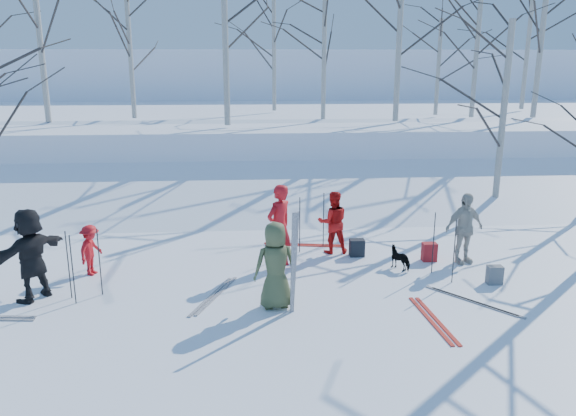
{
  "coord_description": "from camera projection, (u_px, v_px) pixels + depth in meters",
  "views": [
    {
      "loc": [
        -0.8,
        -10.25,
        4.42
      ],
      "look_at": [
        0.0,
        1.5,
        1.3
      ],
      "focal_mm": 35.0,
      "sensor_mm": 36.0,
      "label": 1
    }
  ],
  "objects": [
    {
      "name": "skier_cream_east",
      "position": [
        464.0,
        228.0,
        12.43
      ],
      "size": [
        1.01,
        0.63,
        1.6
      ],
      "primitive_type": "imported",
      "rotation": [
        0.0,
        0.0,
        0.27
      ],
      "color": "beige",
      "rests_on": "ground"
    },
    {
      "name": "skier_redor_behind",
      "position": [
        333.0,
        222.0,
        13.11
      ],
      "size": [
        0.74,
        0.58,
        1.48
      ],
      "primitive_type": "imported",
      "rotation": [
        0.0,
        0.0,
        3.17
      ],
      "color": "red",
      "rests_on": "ground"
    },
    {
      "name": "backpack_red",
      "position": [
        429.0,
        252.0,
        12.69
      ],
      "size": [
        0.32,
        0.22,
        0.42
      ],
      "primitive_type": "cube",
      "color": "maroon",
      "rests_on": "ground"
    },
    {
      "name": "backpack_grey",
      "position": [
        495.0,
        275.0,
        11.38
      ],
      "size": [
        0.3,
        0.2,
        0.38
      ],
      "primitive_type": "cube",
      "color": "#595C61",
      "rests_on": "ground"
    },
    {
      "name": "ski_pole_f",
      "position": [
        100.0,
        262.0,
        10.73
      ],
      "size": [
        0.02,
        0.02,
        1.34
      ],
      "primitive_type": "cylinder",
      "color": "black",
      "rests_on": "ground"
    },
    {
      "name": "birch_edge_e",
      "position": [
        503.0,
        119.0,
        16.2
      ],
      "size": [
        4.47,
        4.47,
        5.53
      ],
      "primitive_type": null,
      "color": "silver",
      "rests_on": "ground"
    },
    {
      "name": "ski_pole_e",
      "position": [
        324.0,
        220.0,
        13.56
      ],
      "size": [
        0.02,
        0.02,
        1.34
      ],
      "primitive_type": "cylinder",
      "color": "black",
      "rests_on": "ground"
    },
    {
      "name": "birch_plateau_k",
      "position": [
        477.0,
        48.0,
        21.77
      ],
      "size": [
        4.3,
        4.3,
        5.29
      ],
      "primitive_type": null,
      "color": "silver",
      "rests_on": "snow_plateau"
    },
    {
      "name": "birch_plateau_c",
      "position": [
        543.0,
        26.0,
        21.46
      ],
      "size": [
        5.47,
        5.47,
        6.96
      ],
      "primitive_type": null,
      "color": "silver",
      "rests_on": "snow_plateau"
    },
    {
      "name": "snow_plateau",
      "position": [
        266.0,
        133.0,
        27.21
      ],
      "size": [
        70.0,
        18.0,
        2.2
      ],
      "primitive_type": "cube",
      "color": "white",
      "rests_on": "ground"
    },
    {
      "name": "ski_pole_c",
      "position": [
        73.0,
        270.0,
        10.33
      ],
      "size": [
        0.02,
        0.02,
        1.34
      ],
      "primitive_type": "cylinder",
      "color": "black",
      "rests_on": "ground"
    },
    {
      "name": "upright_ski_right",
      "position": [
        295.0,
        262.0,
        9.93
      ],
      "size": [
        0.15,
        0.23,
        1.89
      ],
      "primitive_type": "cube",
      "rotation": [
        0.1,
        0.0,
        0.39
      ],
      "color": "silver",
      "rests_on": "ground"
    },
    {
      "name": "birch_plateau_d",
      "position": [
        400.0,
        28.0,
        20.21
      ],
      "size": [
        5.27,
        5.27,
        6.68
      ],
      "primitive_type": null,
      "color": "silver",
      "rests_on": "snow_plateau"
    },
    {
      "name": "far_hill",
      "position": [
        259.0,
        90.0,
        47.21
      ],
      "size": [
        90.0,
        30.0,
        6.0
      ],
      "primitive_type": "cube",
      "color": "white",
      "rests_on": "ground"
    },
    {
      "name": "snow_ramp",
      "position": [
        276.0,
        199.0,
        17.78
      ],
      "size": [
        70.0,
        9.49,
        4.12
      ],
      "primitive_type": "cube",
      "rotation": [
        0.3,
        0.0,
        0.0
      ],
      "color": "white",
      "rests_on": "ground"
    },
    {
      "name": "ski_pair_e",
      "position": [
        473.0,
        302.0,
        10.56
      ],
      "size": [
        2.07,
        2.1,
        0.02
      ],
      "primitive_type": null,
      "rotation": [
        0.0,
        0.0,
        0.69
      ],
      "color": "silver",
      "rests_on": "ground"
    },
    {
      "name": "upright_ski_left",
      "position": [
        293.0,
        264.0,
        9.85
      ],
      "size": [
        0.1,
        0.17,
        1.9
      ],
      "primitive_type": "cube",
      "rotation": [
        0.07,
        0.0,
        0.2
      ],
      "color": "silver",
      "rests_on": "ground"
    },
    {
      "name": "ski_pair_a",
      "position": [
        303.0,
        245.0,
        13.8
      ],
      "size": [
        0.78,
        1.96,
        0.02
      ],
      "primitive_type": null,
      "rotation": [
        0.0,
        0.0,
        1.42
      ],
      "color": "red",
      "rests_on": "ground"
    },
    {
      "name": "birch_plateau_f",
      "position": [
        225.0,
        17.0,
        18.8
      ],
      "size": [
        5.65,
        5.65,
        7.22
      ],
      "primitive_type": null,
      "color": "silver",
      "rests_on": "snow_plateau"
    },
    {
      "name": "ski_pole_g",
      "position": [
        68.0,
        265.0,
        10.58
      ],
      "size": [
        0.02,
        0.02,
        1.34
      ],
      "primitive_type": "cylinder",
      "color": "black",
      "rests_on": "ground"
    },
    {
      "name": "ski_pole_a",
      "position": [
        300.0,
        225.0,
        13.13
      ],
      "size": [
        0.02,
        0.02,
        1.34
      ],
      "primitive_type": "cylinder",
      "color": "black",
      "rests_on": "ground"
    },
    {
      "name": "ground",
      "position": [
        293.0,
        291.0,
        11.07
      ],
      "size": [
        120.0,
        120.0,
        0.0
      ],
      "primitive_type": "plane",
      "color": "white",
      "rests_on": "ground"
    },
    {
      "name": "backpack_dark",
      "position": [
        357.0,
        248.0,
        13.0
      ],
      "size": [
        0.34,
        0.24,
        0.4
      ],
      "primitive_type": "cube",
      "color": "black",
      "rests_on": "ground"
    },
    {
      "name": "birch_plateau_e",
      "position": [
        274.0,
        54.0,
        24.79
      ],
      "size": [
        4.05,
        4.05,
        4.93
      ],
      "primitive_type": null,
      "color": "silver",
      "rests_on": "snow_plateau"
    },
    {
      "name": "skier_olive_center",
      "position": [
        276.0,
        266.0,
        10.16
      ],
      "size": [
        0.87,
        0.65,
        1.62
      ],
      "primitive_type": "imported",
      "rotation": [
        0.0,
        0.0,
        3.32
      ],
      "color": "#455030",
      "rests_on": "ground"
    },
    {
      "name": "ski_pair_c",
      "position": [
        433.0,
        320.0,
        9.82
      ],
      "size": [
        0.51,
        1.93,
        0.02
      ],
      "primitive_type": null,
      "rotation": [
        0.0,
        0.0,
        0.08
      ],
      "color": "red",
      "rests_on": "ground"
    },
    {
      "name": "birch_plateau_i",
      "position": [
        130.0,
        52.0,
        21.46
      ],
      "size": [
        4.11,
        4.11,
        5.02
      ],
      "primitive_type": null,
      "color": "silver",
      "rests_on": "snow_plateau"
    },
    {
      "name": "skier_red_north",
      "position": [
        279.0,
        226.0,
        12.15
      ],
      "size": [
        0.79,
        0.79,
        1.85
      ],
      "primitive_type": "imported",
      "rotation": [
        0.0,
        0.0,
        3.91
      ],
      "color": "red",
      "rests_on": "ground"
    },
    {
      "name": "birch_plateau_h",
      "position": [
        528.0,
        40.0,
        25.4
      ],
      "size": [
        4.91,
        4.91,
        6.16
      ],
      "primitive_type": null,
      "color": "silver",
      "rests_on": "snow_plateau"
    },
    {
      "name": "dog",
      "position": [
        401.0,
        258.0,
        12.2
      ],
      "size": [
        0.57,
        0.62,
        0.49
      ],
      "primitive_type": "imported",
      "rotation": [
        0.0,
        0.0,
        3.81
      ],
      "color": "black",
      "rests_on": "ground"
    },
    {
      "name": "birch_plateau_g",
      "position": [
        324.0,
        56.0,
        21.1
      ],
      "size": [
        3.89,
        3.89,
        4.7
      ],
      "primitive_type": null,
      "color": "silver",
      "rests_on": "snow_plateau"
    },
    {
      "name": "skier_grey_west",
      "position": [
        31.0,
        254.0,
        10.5
      ],
      "size": [
        1.34,
        1.67,
        1.78
      ],
      "primitive_type": "imported",
      "rotation": [
        0.0,
        0.0,
        4.14
      ],
      "color": "black",
      "rests_on": "ground"
    },
    {
      "name": "birch_plateau_b",
      "position": [
        438.0,
        68.0,
        22.87
      ],
      "size": [
        3.28,
        3.28,
        3.83
      ],
      "primitive_type": null,
      "color": "silver",
      "rests_on": "snow_plateau"
    },
    {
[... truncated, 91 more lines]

